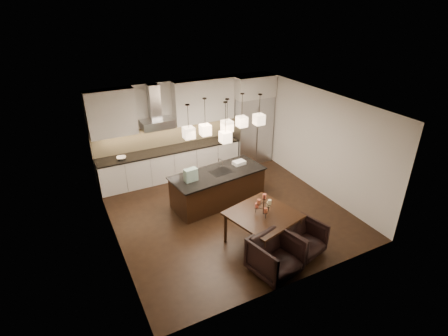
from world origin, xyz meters
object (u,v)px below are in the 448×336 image
dining_table (262,229)px  armchair_left (275,256)px  island_body (218,188)px  armchair_right (304,239)px  refrigerator (251,130)px

dining_table → armchair_left: bearing=-120.7°
island_body → armchair_right: 2.74m
refrigerator → island_body: size_ratio=0.91×
armchair_right → armchair_left: bearing=179.3°
refrigerator → dining_table: bearing=-117.6°
island_body → armchair_right: (0.71, -2.65, -0.06)m
island_body → armchair_left: 2.88m
refrigerator → armchair_left: 5.28m
island_body → armchair_left: bearing=-100.2°
armchair_left → refrigerator: bearing=50.9°
dining_table → island_body: bearing=78.4°
dining_table → armchair_left: size_ratio=1.47×
armchair_right → refrigerator: bearing=57.8°
island_body → refrigerator: bearing=34.2°
island_body → dining_table: bearing=-94.3°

